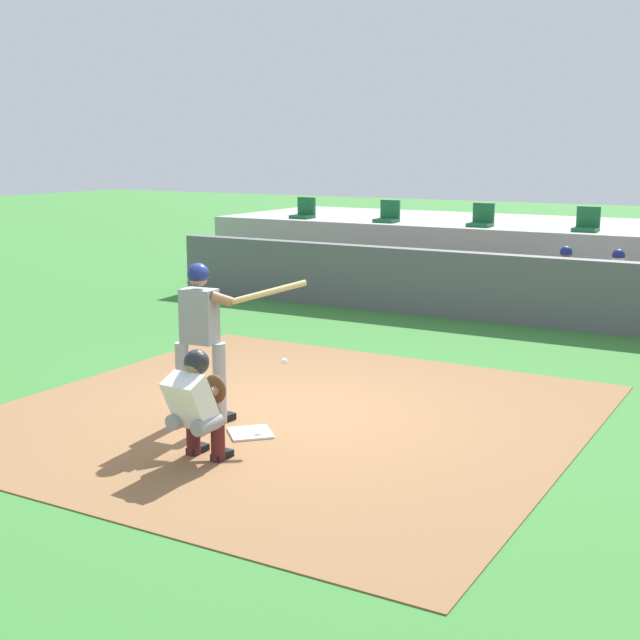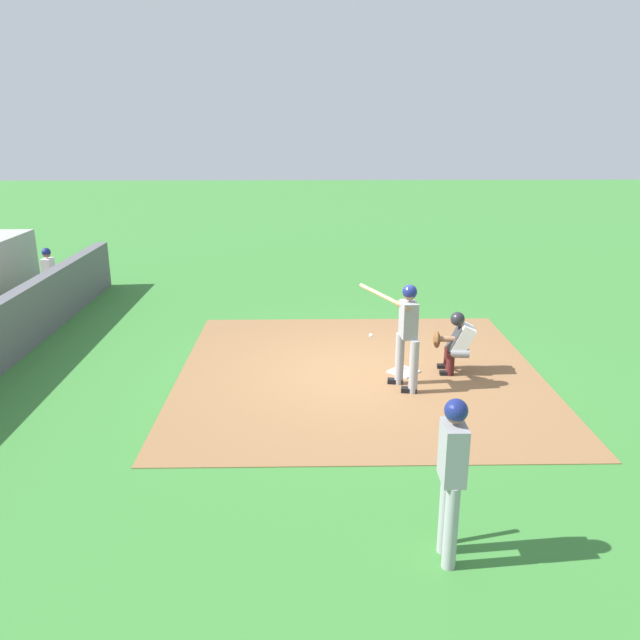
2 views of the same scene
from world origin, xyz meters
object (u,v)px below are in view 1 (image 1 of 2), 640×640
(dugout_player_1, at_px, (615,285))
(stadium_seat_1, at_px, (388,216))
(home_plate, at_px, (250,433))
(stadium_seat_2, at_px, (481,220))
(dugout_player_0, at_px, (563,281))
(batter_at_plate, at_px, (203,333))
(stadium_seat_0, at_px, (304,212))
(stadium_seat_3, at_px, (587,224))
(catcher_crouched, at_px, (198,401))

(dugout_player_1, xyz_separation_m, stadium_seat_1, (-5.35, 2.03, 0.86))
(home_plate, relative_size, stadium_seat_2, 0.92)
(home_plate, distance_m, dugout_player_0, 8.26)
(batter_at_plate, distance_m, dugout_player_1, 8.53)
(dugout_player_0, bearing_deg, stadium_seat_0, 162.88)
(stadium_seat_3, bearing_deg, dugout_player_0, -87.03)
(home_plate, distance_m, catcher_crouched, 1.07)
(stadium_seat_0, bearing_deg, dugout_player_0, -17.12)
(dugout_player_1, xyz_separation_m, stadium_seat_0, (-7.51, 2.03, 0.86))
(catcher_crouched, height_order, stadium_seat_3, stadium_seat_3)
(batter_at_plate, bearing_deg, stadium_seat_2, 92.32)
(batter_at_plate, bearing_deg, catcher_crouched, -55.40)
(dugout_player_1, distance_m, stadium_seat_1, 5.78)
(dugout_player_0, distance_m, stadium_seat_1, 4.96)
(stadium_seat_3, bearing_deg, home_plate, -96.08)
(stadium_seat_3, bearing_deg, batter_at_plate, -99.88)
(home_plate, bearing_deg, stadium_seat_2, 96.08)
(home_plate, distance_m, batter_at_plate, 1.22)
(home_plate, xyz_separation_m, dugout_player_1, (2.10, 8.14, 0.65))
(dugout_player_1, xyz_separation_m, stadium_seat_3, (-1.01, 2.03, 0.86))
(home_plate, bearing_deg, stadium_seat_0, 118.02)
(dugout_player_1, bearing_deg, stadium_seat_0, 164.85)
(catcher_crouched, xyz_separation_m, stadium_seat_0, (-5.42, 11.08, 0.93))
(stadium_seat_1, bearing_deg, stadium_seat_3, 0.00)
(home_plate, relative_size, dugout_player_1, 0.34)
(home_plate, relative_size, stadium_seat_3, 0.92)
(home_plate, relative_size, dugout_player_0, 0.34)
(batter_at_plate, xyz_separation_m, dugout_player_0, (1.86, 8.05, -0.36))
(stadium_seat_1, height_order, stadium_seat_3, same)
(catcher_crouched, xyz_separation_m, dugout_player_0, (1.18, 9.04, 0.07))
(stadium_seat_1, bearing_deg, dugout_player_1, -20.84)
(dugout_player_1, xyz_separation_m, stadium_seat_2, (-3.18, 2.03, 0.86))
(dugout_player_1, distance_m, stadium_seat_3, 2.43)
(dugout_player_0, bearing_deg, stadium_seat_2, 138.16)
(catcher_crouched, xyz_separation_m, stadium_seat_1, (-3.26, 11.08, 0.93))
(dugout_player_0, distance_m, stadium_seat_0, 6.97)
(stadium_seat_0, bearing_deg, home_plate, -61.98)
(stadium_seat_3, bearing_deg, stadium_seat_1, 180.00)
(catcher_crouched, relative_size, stadium_seat_2, 3.90)
(stadium_seat_0, xyz_separation_m, stadium_seat_2, (4.33, 0.00, 0.00))
(catcher_crouched, distance_m, stadium_seat_2, 11.17)
(home_plate, xyz_separation_m, stadium_seat_0, (-5.42, 10.18, 1.51))
(dugout_player_0, relative_size, stadium_seat_1, 2.71)
(dugout_player_1, height_order, stadium_seat_3, stadium_seat_3)
(batter_at_plate, relative_size, stadium_seat_3, 3.76)
(dugout_player_0, xyz_separation_m, stadium_seat_1, (-4.44, 2.03, 0.86))
(batter_at_plate, bearing_deg, dugout_player_0, 76.97)
(dugout_player_0, relative_size, stadium_seat_2, 2.71)
(home_plate, distance_m, stadium_seat_2, 10.35)
(home_plate, distance_m, stadium_seat_1, 10.79)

